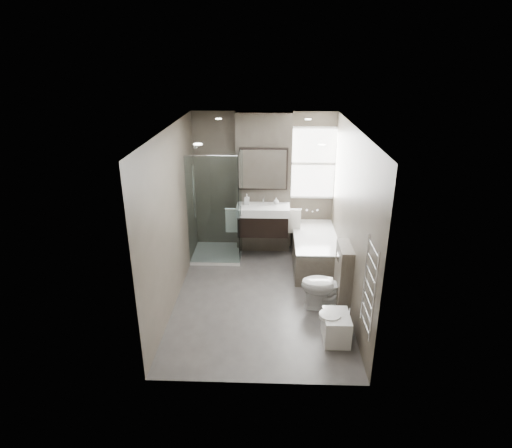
{
  "coord_description": "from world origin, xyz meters",
  "views": [
    {
      "loc": [
        0.14,
        -5.8,
        3.55
      ],
      "look_at": [
        -0.08,
        0.15,
        1.16
      ],
      "focal_mm": 30.0,
      "sensor_mm": 36.0,
      "label": 1
    }
  ],
  "objects_px": {
    "toilet": "(326,285)",
    "bidet": "(336,327)",
    "vanity": "(263,219)",
    "bathtub": "(315,249)"
  },
  "relations": [
    {
      "from": "vanity",
      "to": "bidet",
      "type": "xyz_separation_m",
      "value": [
        1.01,
        -2.47,
        -0.54
      ]
    },
    {
      "from": "vanity",
      "to": "bathtub",
      "type": "xyz_separation_m",
      "value": [
        0.92,
        -0.33,
        -0.43
      ]
    },
    {
      "from": "vanity",
      "to": "bathtub",
      "type": "height_order",
      "value": "vanity"
    },
    {
      "from": "toilet",
      "to": "bidet",
      "type": "height_order",
      "value": "toilet"
    },
    {
      "from": "bathtub",
      "to": "bidet",
      "type": "relative_size",
      "value": 3.26
    },
    {
      "from": "bathtub",
      "to": "bidet",
      "type": "xyz_separation_m",
      "value": [
        0.09,
        -2.15,
        -0.12
      ]
    },
    {
      "from": "toilet",
      "to": "bidet",
      "type": "relative_size",
      "value": 1.53
    },
    {
      "from": "toilet",
      "to": "bathtub",
      "type": "bearing_deg",
      "value": -173.04
    },
    {
      "from": "bathtub",
      "to": "toilet",
      "type": "xyz_separation_m",
      "value": [
        0.05,
        -1.38,
        0.06
      ]
    },
    {
      "from": "vanity",
      "to": "toilet",
      "type": "relative_size",
      "value": 1.26
    }
  ]
}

